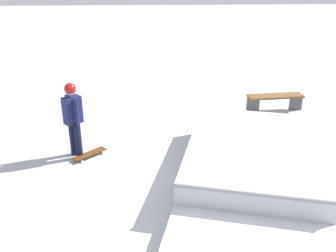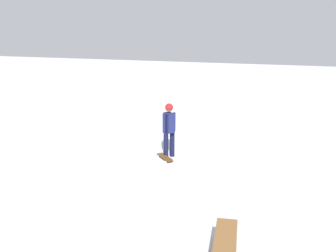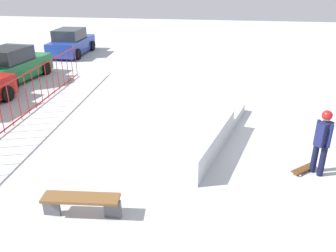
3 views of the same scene
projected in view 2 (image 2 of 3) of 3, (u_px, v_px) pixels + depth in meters
ground_plane at (63, 191)px, 10.32m from camera, size 60.00×60.00×0.00m
skate_ramp at (72, 187)px, 9.76m from camera, size 5.87×3.85×0.74m
skater at (169, 126)px, 12.58m from camera, size 0.42×0.43×1.73m
skateboard at (165, 157)px, 12.56m from camera, size 0.69×0.73×0.09m
park_bench at (225, 246)px, 7.19m from camera, size 0.55×1.65×0.48m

